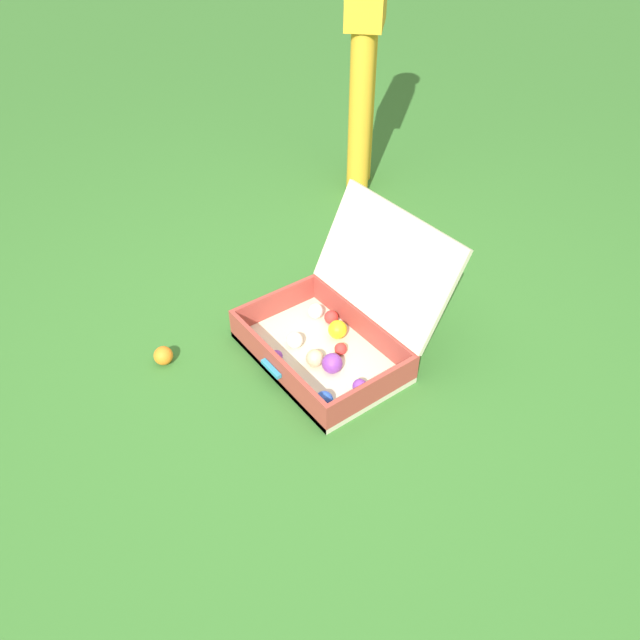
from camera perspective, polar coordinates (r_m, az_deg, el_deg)
ground_plane at (r=2.33m, az=0.83°, el=-4.77°), size 16.00×16.00×0.00m
open_suitcase at (r=2.34m, az=1.69°, el=-0.70°), size 0.64×0.64×0.52m
stray_ball_on_grass at (r=2.42m, az=-14.52°, el=-3.26°), size 0.07×0.07×0.07m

